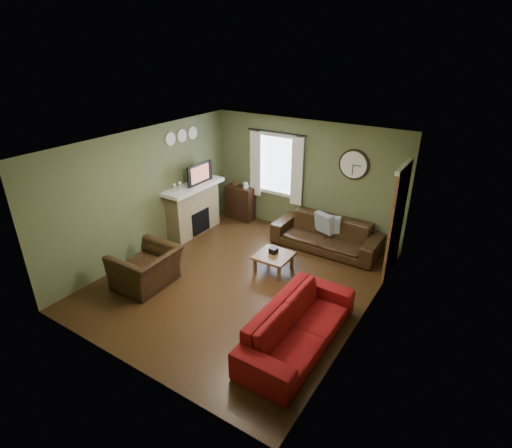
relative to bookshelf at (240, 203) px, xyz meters
The scene contains 31 objects.
floor 2.89m from the bookshelf, 55.29° to the right, with size 4.60×5.20×0.00m, color #382310.
ceiling 3.59m from the bookshelf, 55.29° to the right, with size 4.60×5.20×0.00m, color white.
wall_left 2.60m from the bookshelf, 105.91° to the right, with size 0.00×5.20×2.60m, color #57633C.
wall_right 4.66m from the bookshelf, 30.91° to the right, with size 0.00×5.20×2.60m, color #57633C.
wall_back 1.87m from the bookshelf, ahead, with size 4.60×0.00×2.60m, color #57633C.
wall_front 5.29m from the bookshelf, 71.79° to the right, with size 4.60×0.00×2.60m, color #57633C.
fireplace 1.30m from the bookshelf, 111.36° to the right, with size 0.40×1.40×1.10m, color tan.
firebox 1.24m from the bookshelf, 103.12° to the right, with size 0.04×0.60×0.55m, color black.
mantel 1.47m from the bookshelf, 110.11° to the right, with size 0.58×1.60×0.08m, color white.
tv 1.47m from the bookshelf, 111.77° to the right, with size 0.60×0.08×0.35m, color black.
tv_screen 1.48m from the bookshelf, 107.92° to the right, with size 0.02×0.62×0.36m, color #994C3F.
medallion_left 2.48m from the bookshelf, 112.73° to the right, with size 0.28×0.28×0.03m, color white.
medallion_mid 2.28m from the bookshelf, 118.41° to the right, with size 0.28×0.28×0.03m, color white.
medallion_right 2.12m from the bookshelf, 127.34° to the right, with size 0.28×0.28×0.03m, color white.
window_pane 1.44m from the bookshelf, 13.76° to the left, with size 1.00×0.02×1.30m, color silver, non-canonical shape.
curtain_rod 2.07m from the bookshelf, ahead, with size 0.03×0.03×1.50m, color black.
curtain_left 1.10m from the bookshelf, 18.58° to the left, with size 0.28×0.04×1.55m, color white.
curtain_right 1.80m from the bookshelf, ahead, with size 0.28×0.04×1.55m, color white.
wall_clock 3.06m from the bookshelf, ahead, with size 0.64×0.06×0.64m, color white, non-canonical shape.
door 3.98m from the bookshelf, ahead, with size 0.05×0.90×2.10m, color brown.
bookshelf is the anchor object (origin of this frame).
book 0.54m from the bookshelf, 33.97° to the left, with size 0.15×0.21×0.02m, color brown.
sofa_brown 2.48m from the bookshelf, ahead, with size 2.29×0.90×0.67m, color black.
pillow_left 2.52m from the bookshelf, ahead, with size 0.39×0.12×0.39m, color #8194A0.
pillow_right 2.37m from the bookshelf, ahead, with size 0.44×0.13×0.44m, color #8194A0.
sofa_red 4.68m from the bookshelf, 44.61° to the right, with size 2.29×0.90×0.67m, color maroon.
armchair 3.39m from the bookshelf, 85.50° to the right, with size 1.09×0.95×0.71m, color black.
coffee_table 2.61m from the bookshelf, 40.61° to the right, with size 0.66×0.66×0.35m, color brown, non-canonical shape.
tissue_box 2.54m from the bookshelf, 40.31° to the right, with size 0.14×0.14×0.11m, color black.
wine_glass_a 2.03m from the bookshelf, 103.21° to the right, with size 0.07×0.07×0.20m, color white, non-canonical shape.
wine_glass_b 1.88m from the bookshelf, 104.50° to the right, with size 0.07×0.07×0.20m, color white, non-canonical shape.
Camera 1 is at (3.69, -5.20, 4.17)m, focal length 28.00 mm.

